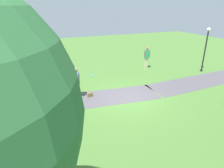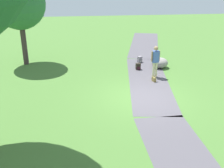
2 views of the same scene
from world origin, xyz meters
name	(u,v)px [view 1 (image 1 of 2)]	position (x,y,z in m)	size (l,w,h in m)	color
ground_plane	(127,98)	(0.00, 0.00, 0.00)	(48.00, 48.00, 0.00)	#477030
footpath_segment_near	(201,81)	(-6.00, -0.42, 0.00)	(8.07, 2.43, 0.01)	#504C53
footpath_segment_mid	(91,99)	(1.97, -0.75, 0.00)	(8.20, 3.06, 0.01)	#504C53
lamp_post	(206,45)	(-7.83, -2.14, 2.12)	(0.28, 0.28, 3.42)	black
lawn_boulder	(48,92)	(4.13, -1.93, 0.32)	(1.13, 1.20, 0.64)	gray
woman_with_handbag	(76,80)	(2.60, -1.24, 1.06)	(0.30, 0.51, 1.81)	#C4C38F
man_near_boulder	(147,56)	(-4.11, -4.57, 1.06)	(0.51, 0.31, 1.81)	#CFB491
handbag_on_grass	(90,95)	(1.92, -1.04, 0.14)	(0.34, 0.33, 0.31)	olive
backpack_by_boulder	(27,106)	(5.29, -0.90, 0.19)	(0.33, 0.34, 0.40)	gray
spare_backpack_on_lawn	(56,104)	(3.91, -0.53, 0.19)	(0.28, 0.30, 0.40)	black
frisbee_on_grass	(92,75)	(0.66, -4.65, 0.01)	(0.22, 0.22, 0.02)	#28A1C9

